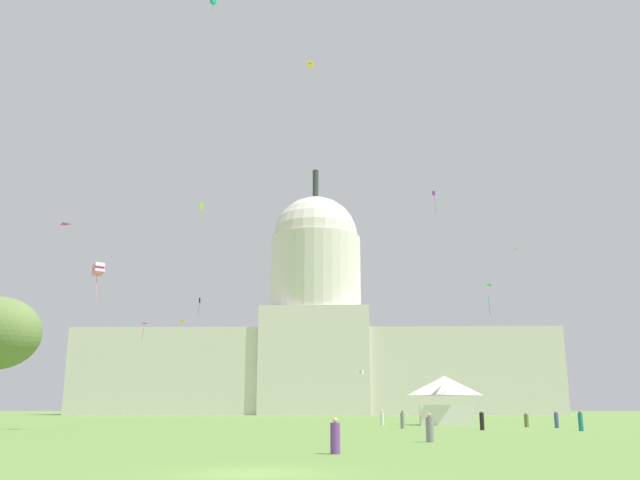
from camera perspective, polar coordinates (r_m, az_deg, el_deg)
ground_plane at (r=22.57m, az=-5.52°, el=-18.83°), size 800.00×800.00×0.00m
capitol_building at (r=198.68m, az=-0.40°, el=-8.57°), size 134.46×27.87×72.75m
event_tent at (r=83.12m, az=10.42°, el=-13.01°), size 6.59×5.07×5.60m
person_grey_edge_east at (r=42.24m, az=9.17°, el=-15.35°), size 0.66×0.66×1.67m
person_grey_lawn_far_right at (r=69.03m, az=6.92°, el=-14.75°), size 0.47×0.47×1.70m
person_black_front_right at (r=65.42m, az=13.39°, el=-14.52°), size 0.44×0.44×1.75m
person_olive_deep_crowd at (r=76.64m, az=16.89°, el=-14.24°), size 0.56×0.56×1.55m
person_denim_near_tree_west at (r=73.90m, az=19.18°, el=-14.03°), size 0.59×0.59×1.72m
person_teal_edge_west at (r=65.27m, az=20.97°, el=-14.00°), size 0.57×0.57×1.76m
person_white_front_center at (r=82.30m, az=5.22°, el=-14.63°), size 0.54×0.54×1.69m
person_purple_back_right at (r=31.27m, az=1.28°, el=-16.20°), size 0.60×0.60×1.56m
kite_turquoise_high at (r=104.49m, az=-8.91°, el=19.15°), size 1.03×1.03×2.28m
kite_magenta_mid at (r=101.18m, az=-20.75°, el=1.20°), size 1.56×1.10×0.29m
kite_white_low at (r=162.28m, az=3.48°, el=-11.00°), size 1.09×1.10×2.88m
kite_orange_high at (r=155.83m, az=-1.92°, el=0.58°), size 1.67×1.12×4.09m
kite_red_low at (r=131.71m, az=-14.71°, el=-6.91°), size 1.28×1.31×3.03m
kite_green_low at (r=80.62m, az=13.68°, el=-3.94°), size 1.08×1.79×3.46m
kite_lime_high at (r=168.75m, az=-9.89°, el=2.73°), size 0.73×0.74×4.16m
kite_violet_high at (r=131.80m, az=9.52°, el=3.63°), size 0.57×0.90×4.24m
kite_gold_mid at (r=147.11m, az=-11.45°, el=-6.68°), size 0.91×0.53×0.85m
kite_cyan_mid at (r=122.40m, az=15.82°, el=-0.96°), size 0.88×1.29×0.29m
kite_yellow_high at (r=107.23m, az=-0.79°, el=14.47°), size 0.82×0.77×0.92m
kite_black_mid at (r=175.58m, az=-10.05°, el=-5.13°), size 0.49×0.78×3.94m
kite_pink_low at (r=67.94m, az=-18.06°, el=-2.37°), size 1.35×1.36×4.12m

